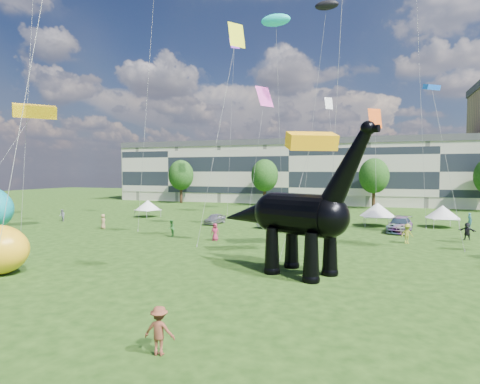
% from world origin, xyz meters
% --- Properties ---
extents(ground, '(220.00, 220.00, 0.00)m').
position_xyz_m(ground, '(0.00, 0.00, 0.00)').
color(ground, '#16330C').
rests_on(ground, ground).
extents(terrace_row, '(78.00, 11.00, 12.00)m').
position_xyz_m(terrace_row, '(-8.00, 62.00, 6.00)').
color(terrace_row, beige).
rests_on(terrace_row, ground).
extents(tree_far_left, '(5.20, 5.20, 9.44)m').
position_xyz_m(tree_far_left, '(-30.00, 53.00, 6.29)').
color(tree_far_left, '#382314').
rests_on(tree_far_left, ground).
extents(tree_mid_left, '(5.20, 5.20, 9.44)m').
position_xyz_m(tree_mid_left, '(-12.00, 53.00, 6.29)').
color(tree_mid_left, '#382314').
rests_on(tree_mid_left, ground).
extents(tree_mid_right, '(5.20, 5.20, 9.44)m').
position_xyz_m(tree_mid_right, '(8.00, 53.00, 6.29)').
color(tree_mid_right, '#382314').
rests_on(tree_mid_right, ground).
extents(dinosaur_sculpture, '(11.63, 6.44, 9.81)m').
position_xyz_m(dinosaur_sculpture, '(3.69, 4.05, 3.70)').
color(dinosaur_sculpture, black).
rests_on(dinosaur_sculpture, ground).
extents(car_silver, '(1.85, 3.99, 1.32)m').
position_xyz_m(car_silver, '(-10.54, 24.67, 0.66)').
color(car_silver, '#BCBCC1').
rests_on(car_silver, ground).
extents(car_grey, '(4.94, 2.32, 1.56)m').
position_xyz_m(car_grey, '(-1.90, 22.72, 0.78)').
color(car_grey, gray).
rests_on(car_grey, ground).
extents(car_white, '(5.19, 2.57, 1.42)m').
position_xyz_m(car_white, '(1.75, 28.67, 0.71)').
color(car_white, white).
rests_on(car_white, ground).
extents(car_dark, '(3.15, 5.81, 1.60)m').
position_xyz_m(car_dark, '(11.08, 25.05, 0.80)').
color(car_dark, '#595960').
rests_on(car_dark, ground).
extents(gazebo_near, '(4.46, 4.46, 2.84)m').
position_xyz_m(gazebo_near, '(8.73, 29.26, 2.00)').
color(gazebo_near, silver).
rests_on(gazebo_near, ground).
extents(gazebo_far, '(4.37, 4.37, 2.60)m').
position_xyz_m(gazebo_far, '(15.97, 30.57, 1.83)').
color(gazebo_far, silver).
rests_on(gazebo_far, ground).
extents(gazebo_left, '(4.44, 4.44, 2.45)m').
position_xyz_m(gazebo_left, '(-22.61, 28.50, 1.72)').
color(gazebo_left, white).
rests_on(gazebo_left, ground).
extents(visitors, '(50.47, 42.10, 1.81)m').
position_xyz_m(visitors, '(-0.71, 14.78, 0.86)').
color(visitors, black).
rests_on(visitors, ground).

